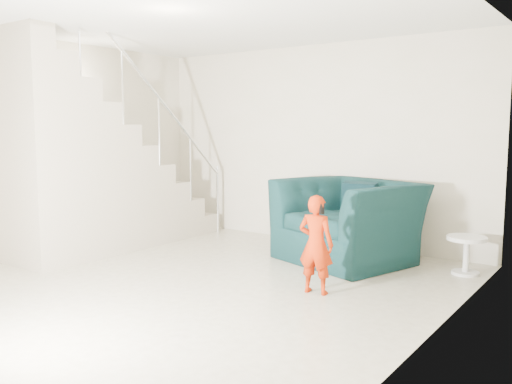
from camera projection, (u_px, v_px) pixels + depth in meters
floor at (174, 287)px, 5.42m from camera, size 5.50×5.50×0.00m
ceiling at (169, 9)px, 5.10m from camera, size 5.50×5.50×0.00m
back_wall at (312, 145)px, 7.48m from camera, size 5.00×0.00×5.00m
left_wall at (26, 147)px, 6.70m from camera, size 0.00×5.50×5.50m
right_wall at (428, 161)px, 3.82m from camera, size 0.00×5.50×5.50m
armchair at (348, 221)px, 6.44m from camera, size 1.79×1.67×0.96m
toddler at (316, 244)px, 5.16m from camera, size 0.37×0.27×0.95m
side_table at (466, 249)px, 5.85m from camera, size 0.42×0.42×0.42m
staircase at (90, 178)px, 6.91m from camera, size 1.02×3.03×3.62m
cushion at (361, 199)px, 6.58m from camera, size 0.43×0.20×0.42m
throw at (296, 207)px, 6.74m from camera, size 0.05×0.51×0.57m
phone at (322, 209)px, 5.05m from camera, size 0.03×0.05×0.10m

